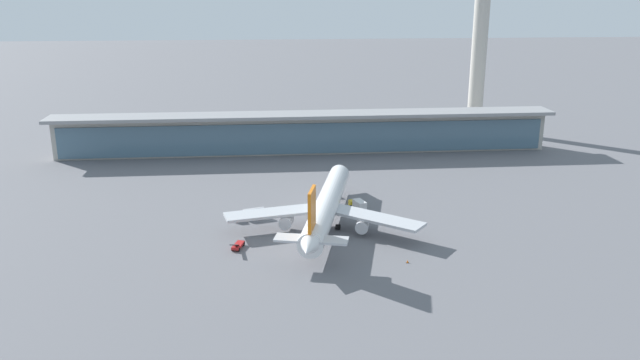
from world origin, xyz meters
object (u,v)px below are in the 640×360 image
service_truck_mid_apron_yellow (358,205)px  control_tower (480,32)px  airliner_on_stand (326,206)px  service_truck_near_nose_red (238,245)px  safety_cone_alpha (408,261)px  service_truck_under_wing_grey (250,213)px

service_truck_mid_apron_yellow → control_tower: size_ratio=0.10×
airliner_on_stand → service_truck_near_nose_red: airliner_on_stand is taller
safety_cone_alpha → service_truck_under_wing_grey: bearing=138.8°
control_tower → service_truck_mid_apron_yellow: bearing=-123.4°
service_truck_near_nose_red → safety_cone_alpha: size_ratio=9.85×
service_truck_near_nose_red → service_truck_under_wing_grey: size_ratio=0.78×
control_tower → service_truck_near_nose_red: bearing=-128.4°
service_truck_near_nose_red → safety_cone_alpha: 39.96m
airliner_on_stand → control_tower: bearing=55.7°
airliner_on_stand → service_truck_under_wing_grey: 21.41m
service_truck_under_wing_grey → service_truck_mid_apron_yellow: bearing=7.8°
service_truck_mid_apron_yellow → service_truck_under_wing_grey: bearing=-172.2°
airliner_on_stand → safety_cone_alpha: 29.24m
service_truck_under_wing_grey → service_truck_near_nose_red: bearing=-97.4°
airliner_on_stand → safety_cone_alpha: airliner_on_stand is taller
service_truck_near_nose_red → control_tower: control_tower is taller
service_truck_under_wing_grey → safety_cone_alpha: bearing=-41.2°
airliner_on_stand → control_tower: 138.87m
service_truck_under_wing_grey → control_tower: size_ratio=0.12×
service_truck_mid_apron_yellow → safety_cone_alpha: (5.92, -35.37, -1.37)m
safety_cone_alpha → service_truck_near_nose_red: bearing=163.2°
service_truck_near_nose_red → service_truck_mid_apron_yellow: 40.19m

